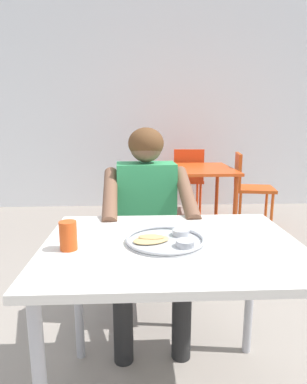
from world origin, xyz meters
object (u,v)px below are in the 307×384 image
chair_foreground (145,237)px  table_background_red (192,174)px  chair_red_far (188,176)px  chair_red_right (248,184)px  drinking_cup (68,235)px  diner_foreground (148,212)px  thali_tray (166,240)px  chair_red_left (135,185)px  table_foreground (172,263)px

chair_foreground → table_background_red: bearing=70.9°
chair_red_far → chair_red_right: bearing=-43.6°
drinking_cup → diner_foreground: bearing=64.5°
diner_foreground → chair_red_right: bearing=57.3°
thali_tray → chair_red_far: (0.55, 3.08, -0.26)m
table_background_red → chair_red_right: chair_red_right is taller
drinking_cup → thali_tray: bearing=8.7°
chair_foreground → chair_red_far: 2.35m
thali_tray → chair_foreground: 0.86m
diner_foreground → chair_red_left: (-0.09, 1.83, -0.19)m
table_foreground → thali_tray: size_ratio=3.23×
thali_tray → chair_foreground: (-0.06, 0.82, -0.28)m
diner_foreground → chair_red_right: (1.22, 1.90, -0.21)m
table_foreground → chair_red_left: 2.44m
drinking_cup → chair_red_far: 3.28m
diner_foreground → chair_red_left: bearing=92.8°
table_foreground → chair_foreground: 0.84m
chair_foreground → table_background_red: chair_foreground is taller
drinking_cup → diner_foreground: diner_foreground is taller
chair_red_far → drinking_cup: bearing=-106.3°
chair_foreground → table_background_red: 1.72m
thali_tray → drinking_cup: size_ratio=2.88×
diner_foreground → chair_red_left: diner_foreground is taller
thali_tray → table_background_red: thali_tray is taller
table_background_red → chair_red_far: (0.05, 0.65, -0.13)m
thali_tray → chair_foreground: size_ratio=0.38×
chair_red_right → chair_red_far: (-0.62, 0.59, 0.00)m
drinking_cup → diner_foreground: size_ratio=0.09×
chair_foreground → diner_foreground: 0.32m
table_foreground → chair_red_far: size_ratio=1.16×
chair_red_left → chair_red_far: bearing=43.3°
diner_foreground → chair_red_far: diner_foreground is taller
drinking_cup → chair_foreground: bearing=70.9°
chair_foreground → diner_foreground: bearing=-87.8°
diner_foreground → table_background_red: size_ratio=1.28×
table_foreground → drinking_cup: 0.42m
chair_red_right → chair_red_left: bearing=-177.0°
table_background_red → chair_red_far: 0.66m
drinking_cup → chair_red_left: size_ratio=0.12×
diner_foreground → chair_red_right: size_ratio=1.37×
table_background_red → chair_red_left: size_ratio=1.05×
table_foreground → chair_red_right: chair_red_right is taller
chair_foreground → table_background_red: (0.56, 1.62, 0.15)m
table_foreground → thali_tray: bearing=173.2°
table_background_red → chair_red_left: 0.65m
diner_foreground → chair_red_far: (0.61, 2.49, -0.21)m
thali_tray → diner_foreground: 0.60m
table_foreground → drinking_cup: (-0.39, -0.05, 0.15)m
table_foreground → chair_foreground: chair_foreground is taller
table_foreground → chair_foreground: (-0.09, 0.82, -0.18)m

